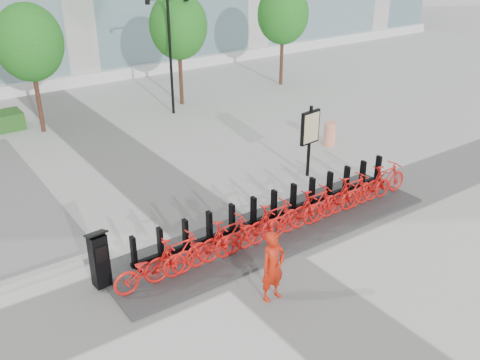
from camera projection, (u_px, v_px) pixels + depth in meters
ground at (242, 252)px, 13.86m from camera, size 120.00×120.00×0.00m
tree_1 at (29, 43)px, 20.40m from camera, size 2.60×2.60×5.10m
tree_2 at (178, 26)px, 23.76m from camera, size 2.60×2.60×5.10m
tree_3 at (283, 14)px, 26.87m from camera, size 2.60×2.60×5.10m
streetlamp at (170, 43)px, 22.71m from camera, size 2.00×0.20×5.00m
dock_pad at (274, 231)px, 14.74m from camera, size 9.60×2.40×0.08m
dock_rail_posts at (276, 205)px, 15.10m from camera, size 8.74×0.50×0.85m
bike_0 at (150, 268)px, 12.23m from camera, size 1.83×0.64×0.96m
bike_1 at (178, 256)px, 12.58m from camera, size 1.78×0.50×1.07m
bike_2 at (204, 248)px, 12.98m from camera, size 1.83×0.64×0.96m
bike_3 at (228, 237)px, 13.33m from camera, size 1.78×0.50×1.07m
bike_4 at (252, 231)px, 13.73m from camera, size 1.83×0.64×0.96m
bike_5 at (274, 221)px, 14.08m from camera, size 1.78×0.50×1.07m
bike_6 at (295, 215)px, 14.47m from camera, size 1.83×0.64×0.96m
bike_7 at (314, 206)px, 14.82m from camera, size 1.78×0.50×1.07m
bike_8 at (333, 201)px, 15.22m from camera, size 1.83×0.64×0.96m
bike_9 at (351, 192)px, 15.57m from camera, size 1.78×0.50×1.07m
bike_10 at (368, 188)px, 15.96m from camera, size 1.83×0.64×0.96m
bike_11 at (385, 180)px, 16.31m from camera, size 1.78×0.50×1.07m
kiosk at (99, 259)px, 12.16m from camera, size 0.48×0.41×1.47m
worker_red at (273, 266)px, 11.79m from camera, size 0.64×0.44×1.70m
construction_barrel at (330, 134)px, 20.40m from camera, size 0.51×0.51×0.90m
map_sign at (310, 130)px, 17.37m from camera, size 0.81×0.22×2.45m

